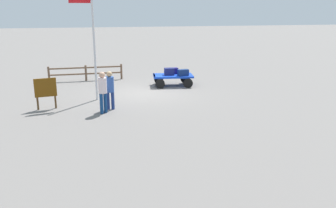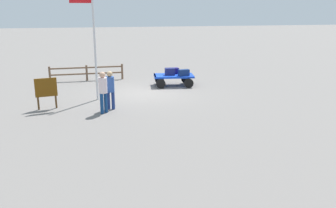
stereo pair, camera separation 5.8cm
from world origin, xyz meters
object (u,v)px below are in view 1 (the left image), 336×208
(worker_lead, at_px, (110,87))
(suitcase_dark, at_px, (183,73))
(worker_trailing, at_px, (103,89))
(signboard, at_px, (46,90))
(flagpole, at_px, (91,34))
(suitcase_tan, at_px, (169,72))
(suitcase_maroon, at_px, (173,71))
(luggage_cart, at_px, (173,78))

(worker_lead, bearing_deg, suitcase_dark, -138.14)
(worker_trailing, relative_size, signboard, 1.29)
(flagpole, relative_size, signboard, 3.79)
(suitcase_tan, height_order, worker_lead, worker_lead)
(suitcase_tan, relative_size, flagpole, 0.11)
(worker_lead, bearing_deg, flagpole, -69.35)
(worker_lead, distance_m, signboard, 2.73)
(suitcase_dark, distance_m, worker_lead, 5.52)
(suitcase_maroon, distance_m, worker_lead, 5.79)
(suitcase_dark, bearing_deg, luggage_cart, -32.12)
(worker_trailing, distance_m, flagpole, 3.09)
(signboard, bearing_deg, flagpole, -149.48)
(worker_lead, distance_m, worker_trailing, 0.59)
(suitcase_maroon, xyz_separation_m, worker_trailing, (4.03, 4.93, 0.25))
(luggage_cart, relative_size, suitcase_tan, 4.15)
(luggage_cart, xyz_separation_m, suitcase_dark, (-0.52, 0.32, 0.32))
(suitcase_dark, distance_m, signboard, 7.44)
(suitcase_tan, height_order, suitcase_dark, suitcase_tan)
(worker_lead, bearing_deg, signboard, -12.84)
(suitcase_dark, bearing_deg, signboard, 24.43)
(suitcase_maroon, distance_m, worker_trailing, 6.37)
(suitcase_maroon, height_order, flagpole, flagpole)
(luggage_cart, height_order, suitcase_maroon, suitcase_maroon)
(suitcase_dark, height_order, signboard, signboard)
(luggage_cart, bearing_deg, flagpole, 27.58)
(luggage_cart, height_order, suitcase_tan, suitcase_tan)
(suitcase_tan, bearing_deg, suitcase_dark, 153.80)
(suitcase_dark, xyz_separation_m, flagpole, (4.78, 1.90, 2.29))
(worker_lead, bearing_deg, suitcase_tan, -130.23)
(luggage_cart, xyz_separation_m, worker_trailing, (3.90, 4.51, 0.55))
(luggage_cart, xyz_separation_m, suitcase_tan, (0.19, -0.02, 0.34))
(suitcase_maroon, height_order, signboard, signboard)
(worker_lead, relative_size, signboard, 1.23)
(suitcase_tan, xyz_separation_m, signboard, (6.07, 3.42, 0.05))
(worker_lead, height_order, worker_trailing, worker_trailing)
(luggage_cart, distance_m, worker_trailing, 5.99)
(luggage_cart, xyz_separation_m, worker_lead, (3.59, 4.01, 0.50))
(suitcase_maroon, relative_size, worker_lead, 0.32)
(worker_lead, xyz_separation_m, flagpole, (0.67, -1.78, 2.10))
(worker_trailing, bearing_deg, signboard, -25.31)
(suitcase_tan, xyz_separation_m, worker_trailing, (3.71, 4.53, 0.21))
(worker_trailing, bearing_deg, luggage_cart, -130.82)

